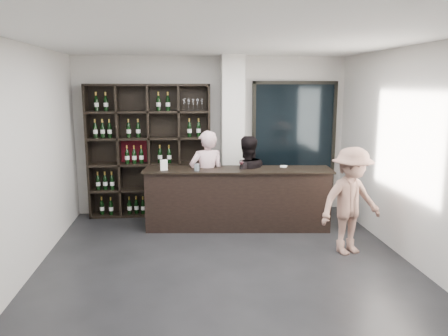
{
  "coord_description": "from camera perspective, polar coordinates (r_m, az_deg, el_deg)",
  "views": [
    {
      "loc": [
        -0.56,
        -5.35,
        2.38
      ],
      "look_at": [
        0.07,
        1.1,
        1.14
      ],
      "focal_mm": 35.0,
      "sensor_mm": 36.0,
      "label": 1
    }
  ],
  "objects": [
    {
      "name": "wine_glass",
      "position": [
        7.13,
        2.29,
        0.51
      ],
      "size": [
        0.1,
        0.1,
        0.18
      ],
      "primitive_type": null,
      "rotation": [
        0.0,
        0.0,
        -0.34
      ],
      "color": "white",
      "rests_on": "tasting_counter"
    },
    {
      "name": "customer",
      "position": [
        6.42,
        16.25,
        -4.17
      ],
      "size": [
        1.12,
        0.85,
        1.54
      ],
      "primitive_type": "imported",
      "rotation": [
        0.0,
        0.0,
        0.31
      ],
      "color": "#916859",
      "rests_on": "floor"
    },
    {
      "name": "tasting_counter",
      "position": [
        7.32,
        1.79,
        -4.0
      ],
      "size": [
        3.09,
        0.65,
        1.02
      ],
      "rotation": [
        0.0,
        0.0,
        -0.1
      ],
      "color": "black",
      "rests_on": "floor"
    },
    {
      "name": "spit_cup",
      "position": [
        7.04,
        -3.58,
        0.09
      ],
      "size": [
        0.1,
        0.1,
        0.11
      ],
      "primitive_type": "cylinder",
      "rotation": [
        0.0,
        0.0,
        -0.2
      ],
      "color": "#A0B3BF",
      "rests_on": "tasting_counter"
    },
    {
      "name": "wine_shelf",
      "position": [
        8.03,
        -9.7,
        2.2
      ],
      "size": [
        2.2,
        0.35,
        2.4
      ],
      "primitive_type": null,
      "color": "black",
      "rests_on": "floor"
    },
    {
      "name": "taster_black",
      "position": [
        7.46,
        2.93,
        -1.68
      ],
      "size": [
        0.8,
        0.65,
        1.54
      ],
      "primitive_type": "imported",
      "rotation": [
        0.0,
        0.0,
        3.24
      ],
      "color": "black",
      "rests_on": "floor"
    },
    {
      "name": "glass_panel",
      "position": [
        8.37,
        9.12,
        3.95
      ],
      "size": [
        1.6,
        0.08,
        2.1
      ],
      "color": "black",
      "rests_on": "floor"
    },
    {
      "name": "structural_column",
      "position": [
        7.93,
        1.09,
        4.07
      ],
      "size": [
        0.4,
        0.4,
        2.9
      ],
      "primitive_type": "cube",
      "color": "silver",
      "rests_on": "floor"
    },
    {
      "name": "floor",
      "position": [
        5.89,
        0.4,
        -13.1
      ],
      "size": [
        5.0,
        5.5,
        0.01
      ],
      "primitive_type": "cube",
      "color": "black",
      "rests_on": "ground"
    },
    {
      "name": "taster_pink",
      "position": [
        7.38,
        -2.24,
        -1.41
      ],
      "size": [
        0.66,
        0.49,
        1.64
      ],
      "primitive_type": "imported",
      "rotation": [
        0.0,
        0.0,
        3.32
      ],
      "color": "#CBA1A7",
      "rests_on": "floor"
    },
    {
      "name": "napkin_stack",
      "position": [
        7.44,
        7.8,
        0.22
      ],
      "size": [
        0.14,
        0.14,
        0.02
      ],
      "primitive_type": "cube",
      "rotation": [
        0.0,
        0.0,
        -0.36
      ],
      "color": "white",
      "rests_on": "tasting_counter"
    },
    {
      "name": "card_stand",
      "position": [
        7.14,
        -7.87,
        0.39
      ],
      "size": [
        0.12,
        0.08,
        0.17
      ],
      "primitive_type": "cube",
      "rotation": [
        0.0,
        0.0,
        0.26
      ],
      "color": "white",
      "rests_on": "tasting_counter"
    }
  ]
}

